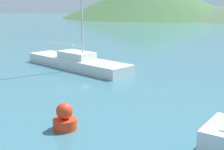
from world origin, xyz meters
The scene contains 2 objects.
sailboat_inner centered at (-5.63, 19.96, 0.47)m, with size 9.05×5.15×10.99m.
buoy_marker centered at (-0.74, 10.21, 0.40)m, with size 0.85×0.85×0.98m.
Camera 1 is at (4.80, 1.22, 4.38)m, focal length 50.00 mm.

